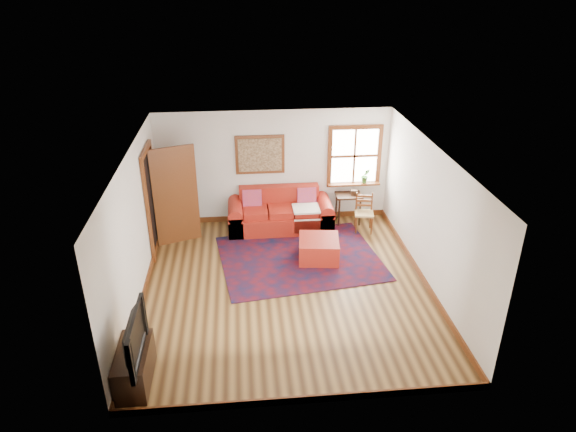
{
  "coord_description": "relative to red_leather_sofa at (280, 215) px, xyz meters",
  "views": [
    {
      "loc": [
        -0.72,
        -7.66,
        5.14
      ],
      "look_at": [
        0.09,
        0.6,
        1.11
      ],
      "focal_mm": 32.0,
      "sensor_mm": 36.0,
      "label": 1
    }
  ],
  "objects": [
    {
      "name": "media_cabinet",
      "position": [
        -2.36,
        -4.43,
        -0.03
      ],
      "size": [
        0.43,
        0.95,
        0.52
      ],
      "primitive_type": "cube",
      "color": "black",
      "rests_on": "ground"
    },
    {
      "name": "framed_artwork",
      "position": [
        -0.39,
        0.4,
        1.26
      ],
      "size": [
        1.05,
        0.07,
        0.85
      ],
      "color": "brown",
      "rests_on": "ground"
    },
    {
      "name": "ladder_back_chair",
      "position": [
        1.77,
        -0.29,
        0.16
      ],
      "size": [
        0.44,
        0.43,
        0.83
      ],
      "color": "tan",
      "rests_on": "ground"
    },
    {
      "name": "room_envelope",
      "position": [
        -0.09,
        -2.3,
        1.36
      ],
      "size": [
        5.04,
        5.54,
        2.52
      ],
      "color": "silver",
      "rests_on": "ground"
    },
    {
      "name": "ground",
      "position": [
        -0.09,
        -2.32,
        -0.29
      ],
      "size": [
        5.5,
        5.5,
        0.0
      ],
      "primitive_type": "plane",
      "color": "#472B13",
      "rests_on": "ground"
    },
    {
      "name": "window",
      "position": [
        1.69,
        0.39,
        1.02
      ],
      "size": [
        1.18,
        0.2,
        1.38
      ],
      "color": "white",
      "rests_on": "ground"
    },
    {
      "name": "red_leather_sofa",
      "position": [
        0.0,
        0.0,
        0.0
      ],
      "size": [
        2.23,
        0.92,
        0.87
      ],
      "color": "#A32115",
      "rests_on": "ground"
    },
    {
      "name": "television",
      "position": [
        -2.34,
        -4.54,
        0.55
      ],
      "size": [
        0.14,
        1.1,
        0.63
      ],
      "primitive_type": "imported",
      "rotation": [
        0.0,
        0.0,
        1.57
      ],
      "color": "black",
      "rests_on": "media_cabinet"
    },
    {
      "name": "persian_rug",
      "position": [
        0.26,
        -1.36,
        -0.28
      ],
      "size": [
        3.32,
        2.81,
        0.02
      ],
      "primitive_type": "cube",
      "rotation": [
        0.0,
        0.0,
        0.14
      ],
      "color": "#500B13",
      "rests_on": "ground"
    },
    {
      "name": "candle_hurricane",
      "position": [
        -2.31,
        -4.09,
        0.32
      ],
      "size": [
        0.12,
        0.12,
        0.18
      ],
      "color": "silver",
      "rests_on": "media_cabinet"
    },
    {
      "name": "side_table",
      "position": [
        1.51,
        0.11,
        0.26
      ],
      "size": [
        0.56,
        0.42,
        0.68
      ],
      "color": "black",
      "rests_on": "ground"
    },
    {
      "name": "doorway",
      "position": [
        -2.3,
        -0.53,
        0.78
      ],
      "size": [
        0.89,
        1.08,
        2.14
      ],
      "color": "black",
      "rests_on": "ground"
    },
    {
      "name": "red_ottoman",
      "position": [
        0.63,
        -1.41,
        -0.07
      ],
      "size": [
        0.85,
        0.85,
        0.43
      ],
      "primitive_type": "cube",
      "rotation": [
        0.0,
        0.0,
        -0.13
      ],
      "color": "#A32115",
      "rests_on": "ground"
    }
  ]
}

